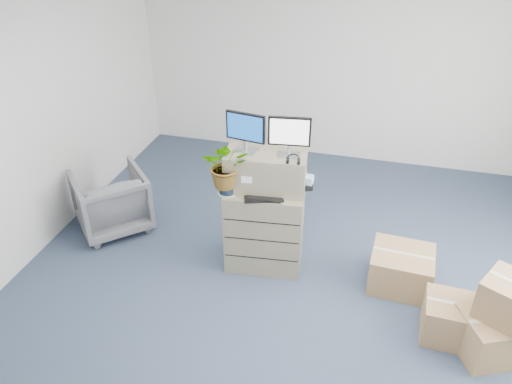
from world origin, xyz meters
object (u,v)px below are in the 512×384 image
at_px(monitor_right, 289,134).
at_px(potted_plant, 227,170).
at_px(filing_cabinet_lower, 265,228).
at_px(keyboard, 264,198).
at_px(monitor_left, 246,130).
at_px(office_chair, 111,198).
at_px(water_bottle, 274,180).

distance_m(monitor_right, potted_plant, 0.71).
relative_size(filing_cabinet_lower, keyboard, 2.41).
height_order(filing_cabinet_lower, potted_plant, potted_plant).
bearing_deg(monitor_left, office_chair, -176.03).
bearing_deg(monitor_left, potted_plant, -117.47).
bearing_deg(monitor_right, potted_plant, -168.09).
distance_m(potted_plant, office_chair, 1.82).
xyz_separation_m(filing_cabinet_lower, monitor_left, (-0.21, 0.04, 1.10)).
height_order(filing_cabinet_lower, keyboard, keyboard).
height_order(water_bottle, potted_plant, potted_plant).
distance_m(filing_cabinet_lower, monitor_right, 1.13).
bearing_deg(office_chair, potted_plant, 123.78).
relative_size(monitor_right, potted_plant, 0.71).
distance_m(monitor_right, office_chair, 2.47).
xyz_separation_m(potted_plant, office_chair, (-1.60, 0.35, -0.80)).
bearing_deg(filing_cabinet_lower, monitor_right, 6.55).
bearing_deg(monitor_right, filing_cabinet_lower, -174.49).
xyz_separation_m(filing_cabinet_lower, monitor_right, (0.22, 0.05, 1.10)).
bearing_deg(keyboard, monitor_right, 28.27).
xyz_separation_m(filing_cabinet_lower, water_bottle, (0.09, 0.03, 0.59)).
bearing_deg(monitor_left, water_bottle, 7.35).
bearing_deg(potted_plant, keyboard, -0.74).
distance_m(keyboard, water_bottle, 0.23).
bearing_deg(potted_plant, monitor_left, 53.33).
height_order(filing_cabinet_lower, monitor_left, monitor_left).
bearing_deg(office_chair, keyboard, 125.96).
relative_size(monitor_right, keyboard, 1.05).
height_order(water_bottle, office_chair, water_bottle).
xyz_separation_m(keyboard, potted_plant, (-0.38, 0.00, 0.26)).
bearing_deg(filing_cabinet_lower, office_chair, 167.85).
relative_size(water_bottle, office_chair, 0.30).
height_order(monitor_left, office_chair, monitor_left).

